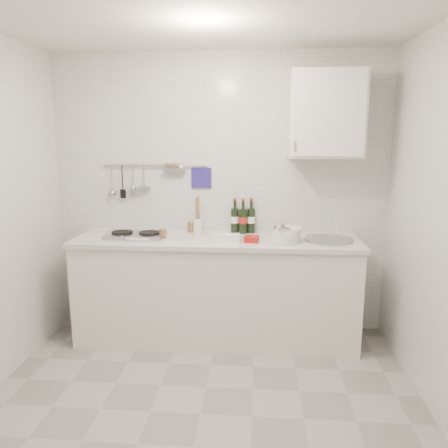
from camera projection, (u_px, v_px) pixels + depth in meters
The scene contains 16 objects.
floor at pixel (201, 414), 2.84m from camera, with size 3.00×3.00×0.00m, color slate.
ceiling at pixel (196, 0), 2.35m from camera, with size 3.00×3.00×0.00m, color silver.
back_wall at pixel (219, 195), 3.97m from camera, with size 3.00×0.02×2.50m, color silver.
counter at pixel (217, 292), 3.83m from camera, with size 2.44×0.64×0.96m.
wall_rail at pixel (153, 176), 3.94m from camera, with size 0.98×0.09×0.34m.
wall_cabinet at pixel (326, 115), 3.58m from camera, with size 0.60×0.38×0.70m.
plate_stack_hob at pixel (141, 236), 3.76m from camera, with size 0.34×0.34×0.03m.
plate_stack_sink at pixel (286, 235), 3.60m from camera, with size 0.28×0.27×0.13m.
wine_bottles at pixel (243, 216), 3.91m from camera, with size 0.22×0.10×0.31m.
butter_dish at pixel (227, 238), 3.60m from camera, with size 0.21×0.10×0.06m, color white.
strawberry_punnet at pixel (251, 239), 3.60m from camera, with size 0.11×0.11×0.05m, color red.
utensil_crock at pixel (198, 224), 3.95m from camera, with size 0.08×0.08×0.33m.
jar_a at pixel (191, 227), 3.97m from camera, with size 0.07×0.07×0.10m.
jar_b at pixel (277, 230), 3.89m from camera, with size 0.06×0.06×0.08m.
jar_c at pixel (283, 233), 3.74m from camera, with size 0.06×0.06×0.09m.
jar_d at pixel (162, 233), 3.72m from camera, with size 0.06×0.06×0.09m.
Camera 1 is at (0.35, -2.52, 1.78)m, focal length 35.00 mm.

